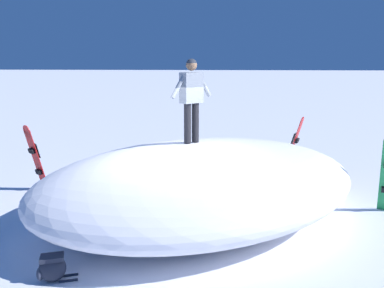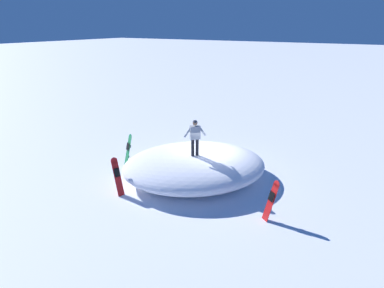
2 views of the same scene
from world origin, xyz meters
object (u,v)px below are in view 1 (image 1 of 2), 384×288
snowboarder_standing (191,94)px  snowboard_secondary_upright (35,157)px  snowboard_primary_upright (293,147)px  backpack_near (52,268)px

snowboarder_standing → snowboard_secondary_upright: snowboarder_standing is taller
snowboarder_standing → snowboard_primary_upright: bearing=-45.2°
snowboard_primary_upright → backpack_near: snowboard_primary_upright is taller
snowboarder_standing → snowboard_secondary_upright: size_ratio=1.02×
snowboarder_standing → backpack_near: bearing=149.6°
snowboard_primary_upright → backpack_near: size_ratio=2.84×
snowboard_secondary_upright → backpack_near: bearing=-151.6°
snowboarder_standing → snowboard_primary_upright: size_ratio=1.00×
snowboarder_standing → backpack_near: 3.97m
snowboard_primary_upright → snowboard_secondary_upright: (-1.56, 6.07, -0.02)m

